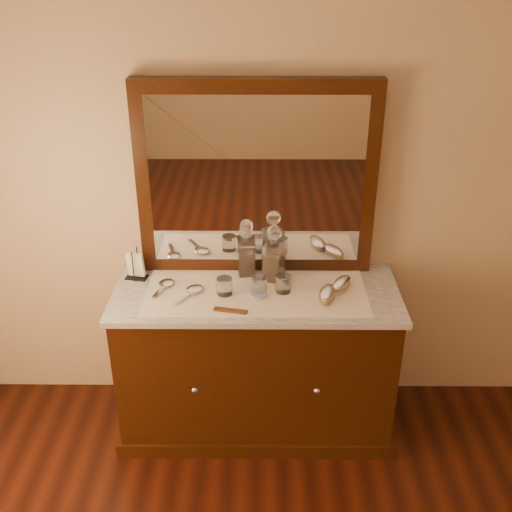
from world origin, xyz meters
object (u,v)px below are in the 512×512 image
at_px(decanter_left, 246,255).
at_px(brush_far, 342,284).
at_px(napkin_rack, 136,267).
at_px(pin_dish, 259,295).
at_px(comb, 231,311).
at_px(hand_mirror_inner, 192,291).
at_px(decanter_right, 274,259).
at_px(hand_mirror_outer, 165,285).
at_px(dresser_cabinet, 256,361).
at_px(mirror_frame, 256,180).
at_px(brush_near, 327,294).

xyz_separation_m(decanter_left, brush_far, (0.48, -0.15, -0.09)).
bearing_deg(napkin_rack, pin_dish, -16.11).
xyz_separation_m(comb, hand_mirror_inner, (-0.20, 0.17, 0.00)).
relative_size(brush_far, hand_mirror_inner, 0.84).
height_order(decanter_right, hand_mirror_inner, decanter_right).
bearing_deg(hand_mirror_outer, dresser_cabinet, -4.51).
distance_m(comb, decanter_left, 0.39).
height_order(mirror_frame, decanter_right, mirror_frame).
bearing_deg(brush_near, decanter_left, 148.22).
bearing_deg(pin_dish, napkin_rack, 163.89).
bearing_deg(comb, dresser_cabinet, 69.81).
height_order(brush_near, hand_mirror_outer, brush_near).
height_order(dresser_cabinet, napkin_rack, napkin_rack).
bearing_deg(decanter_right, mirror_frame, 124.66).
distance_m(mirror_frame, hand_mirror_inner, 0.64).
relative_size(pin_dish, decanter_right, 0.28).
bearing_deg(pin_dish, hand_mirror_inner, 174.63).
distance_m(decanter_left, brush_near, 0.48).
xyz_separation_m(napkin_rack, brush_near, (0.97, -0.21, -0.04)).
bearing_deg(brush_far, decanter_right, 165.08).
height_order(brush_far, hand_mirror_inner, brush_far).
bearing_deg(hand_mirror_inner, napkin_rack, 153.35).
relative_size(dresser_cabinet, brush_near, 7.59).
bearing_deg(dresser_cabinet, brush_far, 3.28).
bearing_deg(brush_far, brush_near, -128.73).
relative_size(dresser_cabinet, hand_mirror_inner, 6.66).
xyz_separation_m(comb, decanter_left, (0.07, 0.37, 0.10)).
bearing_deg(napkin_rack, mirror_frame, 10.60).
bearing_deg(comb, mirror_frame, 86.03).
xyz_separation_m(mirror_frame, hand_mirror_inner, (-0.32, -0.27, -0.49)).
relative_size(decanter_left, decanter_right, 0.92).
bearing_deg(hand_mirror_outer, brush_near, -8.05).
xyz_separation_m(decanter_right, brush_near, (0.26, -0.19, -0.09)).
xyz_separation_m(dresser_cabinet, decanter_left, (-0.05, 0.17, 0.55)).
relative_size(dresser_cabinet, pin_dish, 16.60).
relative_size(mirror_frame, brush_near, 6.51).
relative_size(dresser_cabinet, brush_far, 7.94).
bearing_deg(pin_dish, hand_mirror_outer, 169.05).
height_order(decanter_right, brush_near, decanter_right).
bearing_deg(mirror_frame, decanter_right, -55.34).
distance_m(dresser_cabinet, comb, 0.50).
distance_m(hand_mirror_outer, hand_mirror_inner, 0.16).
bearing_deg(napkin_rack, hand_mirror_inner, -26.65).
relative_size(hand_mirror_outer, hand_mirror_inner, 0.98).
relative_size(napkin_rack, brush_far, 0.94).
height_order(dresser_cabinet, mirror_frame, mirror_frame).
xyz_separation_m(dresser_cabinet, decanter_right, (0.09, 0.12, 0.56)).
distance_m(mirror_frame, hand_mirror_outer, 0.70).
relative_size(mirror_frame, comb, 7.33).
distance_m(comb, hand_mirror_outer, 0.42).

